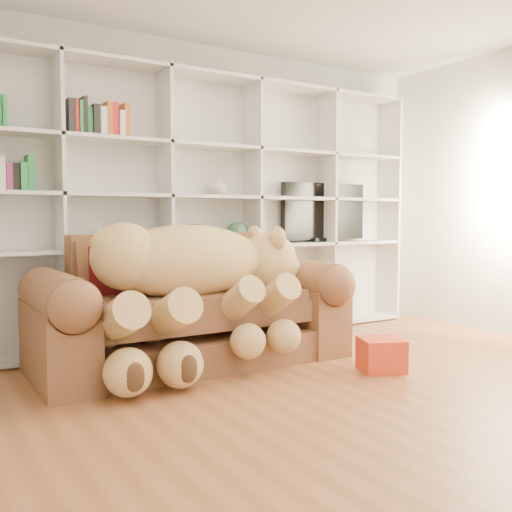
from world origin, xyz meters
TOP-DOWN VIEW (x-y plane):
  - floor at (0.00, 0.00)m, footprint 5.00×5.00m
  - wall_back at (0.00, 2.50)m, footprint 5.00×0.02m
  - bookshelf at (-0.24, 2.36)m, footprint 4.43×0.35m
  - sofa at (-0.51, 1.65)m, footprint 2.34×1.01m
  - teddy_bear at (-0.58, 1.45)m, footprint 1.83×0.98m
  - throw_pillow at (-1.04, 1.81)m, footprint 0.43×0.29m
  - gift_box at (0.56, 0.70)m, footprint 0.38×0.37m
  - tv at (1.33, 2.35)m, footprint 1.01×0.18m
  - picture_frame at (-0.16, 2.30)m, footprint 0.15×0.06m
  - green_vase at (0.28, 2.30)m, footprint 0.21×0.21m
  - figurine_tall at (-1.02, 2.30)m, footprint 0.10×0.10m
  - figurine_short at (-0.83, 2.30)m, footprint 0.09×0.09m
  - snow_globe at (-0.62, 2.30)m, footprint 0.12×0.12m
  - shelf_vase at (0.08, 2.30)m, footprint 0.18×0.18m

SIDE VIEW (x-z plane):
  - floor at x=0.00m, z-range 0.00..0.00m
  - gift_box at x=0.56m, z-range 0.00..0.24m
  - sofa at x=-0.51m, z-range -0.12..0.86m
  - teddy_bear at x=-0.58m, z-range 0.16..1.22m
  - throw_pillow at x=-1.04m, z-range 0.49..0.91m
  - figurine_short at x=-0.83m, z-range 0.86..0.98m
  - snow_globe at x=-0.62m, z-range 0.87..0.99m
  - figurine_tall at x=-1.02m, z-range 0.86..1.04m
  - picture_frame at x=-0.16m, z-range 0.87..1.06m
  - green_vase at x=0.28m, z-range 0.86..1.07m
  - tv at x=1.33m, z-range 0.86..1.46m
  - bookshelf at x=-0.24m, z-range 0.11..2.51m
  - wall_back at x=0.00m, z-range 0.00..2.70m
  - shelf_vase at x=0.08m, z-range 1.31..1.49m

